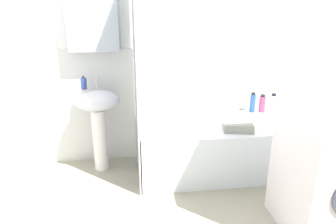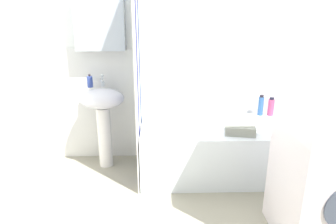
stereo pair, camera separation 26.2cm
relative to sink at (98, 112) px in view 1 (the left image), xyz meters
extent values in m
cube|color=white|center=(0.98, 0.24, 0.59)|extent=(3.60, 0.05, 2.40)
cube|color=silver|center=(0.98, 0.21, -0.01)|extent=(3.60, 0.02, 1.20)
cube|color=silver|center=(0.00, 0.15, 0.85)|extent=(0.48, 0.12, 0.56)
cube|color=white|center=(-0.56, -0.69, -0.01)|extent=(0.02, 1.81, 1.20)
cylinder|color=white|center=(0.00, 0.00, -0.29)|extent=(0.14, 0.14, 0.63)
ellipsoid|color=white|center=(0.00, 0.00, 0.12)|extent=(0.44, 0.34, 0.20)
cylinder|color=silver|center=(0.00, 0.10, 0.25)|extent=(0.03, 0.03, 0.05)
cylinder|color=silver|center=(0.00, 0.05, 0.30)|extent=(0.02, 0.10, 0.02)
sphere|color=silver|center=(0.00, 0.10, 0.33)|extent=(0.03, 0.03, 0.03)
cylinder|color=#3449A0|center=(-0.12, 0.07, 0.28)|extent=(0.06, 0.06, 0.11)
sphere|color=#2A2428|center=(-0.12, 0.07, 0.34)|extent=(0.02, 0.02, 0.02)
cube|color=white|center=(1.18, -0.18, -0.36)|extent=(1.58, 0.75, 0.50)
cube|color=white|center=(0.38, -0.48, 0.39)|extent=(0.01, 0.15, 2.00)
cube|color=navy|center=(0.38, -0.33, 0.39)|extent=(0.01, 0.15, 2.00)
cube|color=white|center=(0.38, -0.18, 0.39)|extent=(0.01, 0.15, 2.00)
cube|color=navy|center=(0.38, -0.03, 0.39)|extent=(0.01, 0.15, 2.00)
cube|color=white|center=(0.38, 0.12, 0.39)|extent=(0.01, 0.15, 2.00)
cylinder|color=white|center=(1.87, 0.10, -0.02)|extent=(0.06, 0.06, 0.18)
cylinder|color=black|center=(1.87, 0.10, 0.08)|extent=(0.04, 0.04, 0.02)
cylinder|color=#C84471|center=(1.74, 0.10, -0.02)|extent=(0.06, 0.06, 0.17)
cylinder|color=black|center=(1.74, 0.10, 0.08)|extent=(0.04, 0.04, 0.02)
cylinder|color=#2D5997|center=(1.64, 0.11, -0.01)|extent=(0.05, 0.05, 0.20)
cylinder|color=black|center=(1.64, 0.11, 0.10)|extent=(0.04, 0.04, 0.02)
cube|color=gray|center=(1.29, -0.39, -0.07)|extent=(0.30, 0.24, 0.08)
cube|color=white|center=(1.68, -1.13, -0.20)|extent=(0.58, 0.57, 0.81)
camera|label=1|loc=(0.31, -2.84, 0.92)|focal=31.95mm
camera|label=2|loc=(0.57, -2.86, 0.92)|focal=31.95mm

